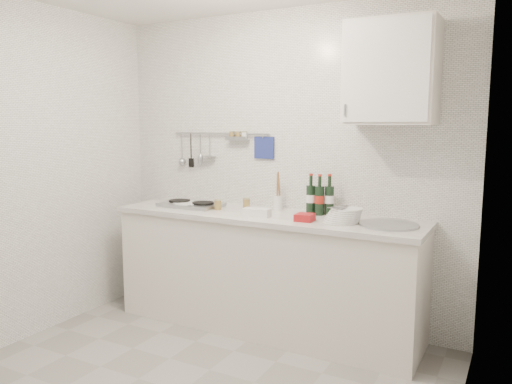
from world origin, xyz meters
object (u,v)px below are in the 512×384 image
plate_stack_hob (187,205)px  plate_stack_sink (344,215)px  wall_cabinet (392,73)px  wine_bottles (320,195)px  utensil_crock (278,201)px

plate_stack_hob → plate_stack_sink: 1.36m
wall_cabinet → plate_stack_sink: (-0.26, -0.16, -0.98)m
plate_stack_hob → plate_stack_sink: (1.36, -0.00, 0.03)m
wall_cabinet → plate_stack_sink: size_ratio=2.54×
plate_stack_hob → plate_stack_sink: plate_stack_sink is taller
plate_stack_sink → wine_bottles: wine_bottles is taller
wall_cabinet → plate_stack_sink: bearing=-148.7°
plate_stack_hob → utensil_crock: size_ratio=0.80×
plate_stack_sink → utensil_crock: (-0.63, 0.24, 0.02)m
wall_cabinet → wine_bottles: 1.02m
wine_bottles → wall_cabinet: bearing=-4.1°
plate_stack_sink → plate_stack_hob: bearing=179.9°
wall_cabinet → utensil_crock: bearing=174.9°
plate_stack_hob → wine_bottles: (1.11, 0.19, 0.14)m
wall_cabinet → plate_stack_hob: bearing=-174.5°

